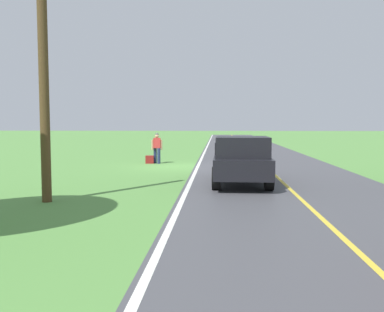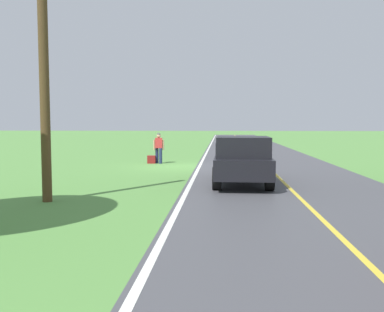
{
  "view_description": "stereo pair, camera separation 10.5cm",
  "coord_description": "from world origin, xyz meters",
  "px_view_note": "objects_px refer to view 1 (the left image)",
  "views": [
    {
      "loc": [
        -2.21,
        22.26,
        2.31
      ],
      "look_at": [
        -1.44,
        9.9,
        1.34
      ],
      "focal_mm": 39.81,
      "sensor_mm": 36.0,
      "label": 1
    },
    {
      "loc": [
        -2.31,
        22.25,
        2.31
      ],
      "look_at": [
        -1.44,
        9.9,
        1.34
      ],
      "focal_mm": 39.81,
      "sensor_mm": 36.0,
      "label": 2
    }
  ],
  "objects_px": {
    "hitchhiker_walking": "(157,146)",
    "suitcase_carried": "(150,160)",
    "pickup_truck_passing": "(241,159)",
    "utility_pole_roadside": "(43,66)"
  },
  "relations": [
    {
      "from": "hitchhiker_walking",
      "to": "suitcase_carried",
      "type": "bearing_deg",
      "value": 16.28
    },
    {
      "from": "hitchhiker_walking",
      "to": "pickup_truck_passing",
      "type": "relative_size",
      "value": 0.32
    },
    {
      "from": "suitcase_carried",
      "to": "utility_pole_roadside",
      "type": "distance_m",
      "value": 12.43
    },
    {
      "from": "suitcase_carried",
      "to": "utility_pole_roadside",
      "type": "height_order",
      "value": "utility_pole_roadside"
    },
    {
      "from": "hitchhiker_walking",
      "to": "suitcase_carried",
      "type": "height_order",
      "value": "hitchhiker_walking"
    },
    {
      "from": "hitchhiker_walking",
      "to": "suitcase_carried",
      "type": "relative_size",
      "value": 3.8
    },
    {
      "from": "pickup_truck_passing",
      "to": "utility_pole_roadside",
      "type": "height_order",
      "value": "utility_pole_roadside"
    },
    {
      "from": "hitchhiker_walking",
      "to": "suitcase_carried",
      "type": "distance_m",
      "value": 0.86
    },
    {
      "from": "hitchhiker_walking",
      "to": "utility_pole_roadside",
      "type": "xyz_separation_m",
      "value": [
        1.53,
        11.93,
        2.97
      ]
    },
    {
      "from": "suitcase_carried",
      "to": "pickup_truck_passing",
      "type": "distance_m",
      "value": 9.2
    }
  ]
}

